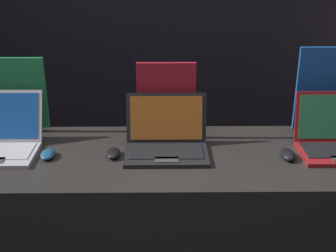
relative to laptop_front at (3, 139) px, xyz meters
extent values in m
cube|color=black|center=(0.80, 1.29, 0.39)|extent=(8.00, 0.05, 2.80)
cube|color=#282623|center=(0.80, -0.06, -0.54)|extent=(2.07, 0.71, 0.95)
cube|color=#B7B7BC|center=(0.00, -0.07, -0.05)|extent=(0.34, 0.26, 0.02)
cube|color=#B7B7B7|center=(0.00, -0.05, -0.04)|extent=(0.30, 0.18, 0.00)
cube|color=#B7B7BC|center=(0.00, 0.11, 0.08)|extent=(0.34, 0.12, 0.24)
cube|color=#194C99|center=(0.00, 0.11, 0.08)|extent=(0.31, 0.10, 0.21)
ellipsoid|color=navy|center=(0.23, -0.08, -0.04)|extent=(0.07, 0.11, 0.03)
cube|color=black|center=(0.00, 0.24, -0.05)|extent=(0.19, 0.07, 0.02)
cube|color=#268C4C|center=(0.00, 0.24, 0.15)|extent=(0.34, 0.02, 0.38)
cube|color=black|center=(0.80, -0.08, -0.05)|extent=(0.40, 0.25, 0.02)
cube|color=black|center=(0.80, -0.06, -0.04)|extent=(0.35, 0.17, 0.00)
cube|color=#3F3F42|center=(0.80, -0.15, -0.04)|extent=(0.11, 0.05, 0.00)
cube|color=black|center=(0.80, 0.08, 0.08)|extent=(0.40, 0.07, 0.24)
cube|color=#A5591E|center=(0.80, 0.07, 0.08)|extent=(0.36, 0.06, 0.21)
ellipsoid|color=black|center=(0.54, -0.07, -0.04)|extent=(0.07, 0.11, 0.04)
cube|color=black|center=(0.80, 0.15, -0.05)|extent=(0.16, 0.07, 0.02)
cube|color=red|center=(0.80, 0.15, 0.15)|extent=(0.30, 0.02, 0.38)
cube|color=maroon|center=(1.61, -0.08, -0.05)|extent=(0.35, 0.25, 0.02)
cube|color=black|center=(1.61, -0.06, -0.04)|extent=(0.30, 0.18, 0.00)
cube|color=maroon|center=(1.61, 0.07, 0.08)|extent=(0.35, 0.06, 0.25)
cube|color=#2D7F4C|center=(1.61, 0.07, 0.08)|extent=(0.31, 0.04, 0.22)
ellipsoid|color=black|center=(1.37, -0.10, -0.04)|extent=(0.07, 0.12, 0.04)
cube|color=black|center=(1.61, 0.21, -0.05)|extent=(0.16, 0.07, 0.02)
cube|color=#1E59B2|center=(1.61, 0.21, 0.18)|extent=(0.29, 0.02, 0.44)
camera|label=1|loc=(0.78, -2.08, 0.94)|focal=50.00mm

